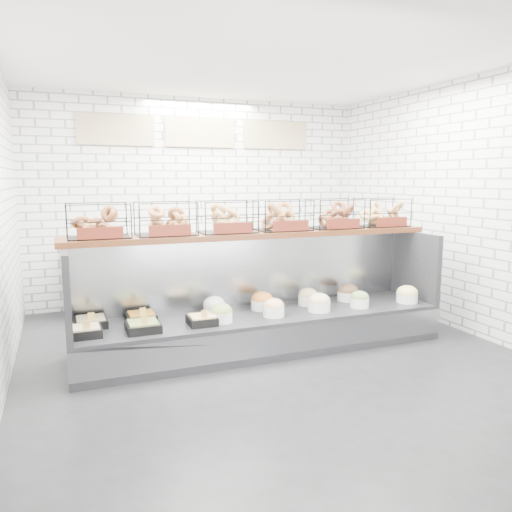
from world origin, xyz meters
name	(u,v)px	position (x,y,z in m)	size (l,w,h in m)	color
ground	(274,357)	(0.00, 0.00, 0.00)	(5.50, 5.50, 0.00)	black
room_shell	(253,158)	(0.00, 0.60, 2.06)	(5.02, 5.51, 3.01)	white
display_case	(262,318)	(0.00, 0.34, 0.33)	(4.00, 0.90, 1.20)	black
bagel_shelf	(256,220)	(0.00, 0.52, 1.39)	(4.10, 0.50, 0.40)	#421E0E
prep_counter	(208,272)	(-0.01, 2.43, 0.47)	(4.00, 0.60, 1.20)	#93969B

